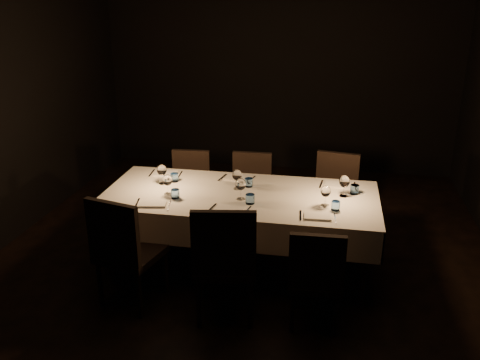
% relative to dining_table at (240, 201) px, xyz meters
% --- Properties ---
extents(room, '(5.01, 6.01, 3.01)m').
position_rel_dining_table_xyz_m(room, '(0.00, 0.00, 0.81)').
color(room, black).
rests_on(room, ground).
extents(dining_table, '(2.52, 1.12, 0.76)m').
position_rel_dining_table_xyz_m(dining_table, '(0.00, 0.00, 0.00)').
color(dining_table, black).
rests_on(dining_table, ground).
extents(chair_near_left, '(0.58, 0.58, 1.00)m').
position_rel_dining_table_xyz_m(chair_near_left, '(-0.82, -0.80, -0.14)').
color(chair_near_left, black).
rests_on(chair_near_left, ground).
extents(place_setting_near_left, '(0.36, 0.41, 0.19)m').
position_rel_dining_table_xyz_m(place_setting_near_left, '(-0.65, -0.22, 0.15)').
color(place_setting_near_left, white).
rests_on(place_setting_near_left, dining_table).
extents(chair_near_center, '(0.56, 0.56, 1.02)m').
position_rel_dining_table_xyz_m(chair_near_center, '(0.03, -0.84, -0.13)').
color(chair_near_center, black).
rests_on(chair_near_center, ground).
extents(place_setting_near_center, '(0.38, 0.42, 0.20)m').
position_rel_dining_table_xyz_m(place_setting_near_center, '(0.03, -0.22, 0.15)').
color(place_setting_near_center, white).
rests_on(place_setting_near_center, dining_table).
extents(chair_near_right, '(0.43, 0.43, 0.87)m').
position_rel_dining_table_xyz_m(chair_near_right, '(0.75, -0.82, -0.20)').
color(chair_near_right, black).
rests_on(chair_near_right, ground).
extents(place_setting_near_right, '(0.34, 0.41, 0.18)m').
position_rel_dining_table_xyz_m(place_setting_near_right, '(0.78, -0.22, 0.15)').
color(place_setting_near_right, white).
rests_on(place_setting_near_right, dining_table).
extents(chair_far_left, '(0.45, 0.45, 0.87)m').
position_rel_dining_table_xyz_m(chair_far_left, '(-0.71, 0.80, -0.20)').
color(chair_far_left, black).
rests_on(chair_far_left, ground).
extents(place_setting_far_left, '(0.35, 0.41, 0.19)m').
position_rel_dining_table_xyz_m(place_setting_far_left, '(-0.78, 0.22, 0.15)').
color(place_setting_far_left, white).
rests_on(place_setting_far_left, dining_table).
extents(chair_far_center, '(0.43, 0.43, 0.88)m').
position_rel_dining_table_xyz_m(chair_far_center, '(-0.03, 0.79, -0.19)').
color(chair_far_center, black).
rests_on(chair_far_center, ground).
extents(place_setting_far_center, '(0.36, 0.41, 0.19)m').
position_rel_dining_table_xyz_m(place_setting_far_center, '(-0.04, 0.22, 0.15)').
color(place_setting_far_center, white).
rests_on(place_setting_far_center, dining_table).
extents(chair_far_right, '(0.52, 0.52, 0.93)m').
position_rel_dining_table_xyz_m(chair_far_right, '(0.87, 0.79, -0.17)').
color(chair_far_right, black).
rests_on(chair_far_right, ground).
extents(place_setting_far_right, '(0.37, 0.42, 0.20)m').
position_rel_dining_table_xyz_m(place_setting_far_right, '(0.94, 0.22, 0.15)').
color(place_setting_far_right, white).
rests_on(place_setting_far_right, dining_table).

